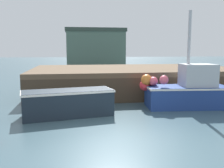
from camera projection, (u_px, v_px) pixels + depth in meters
ground at (118, 139)px, 7.61m from camera, size 120.00×160.00×0.10m
pier at (136, 72)px, 15.38m from camera, size 12.36×6.93×1.48m
fishing_boat_near_left at (68, 102)px, 10.00m from camera, size 3.70×1.89×1.04m
fishing_boat_near_right at (187, 90)px, 11.50m from camera, size 3.99×1.86×4.31m
warehouse at (95, 48)px, 35.68m from camera, size 8.21×4.59×5.48m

